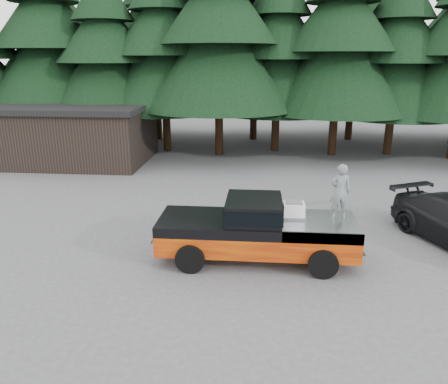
# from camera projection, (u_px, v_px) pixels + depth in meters

# --- Properties ---
(ground) EXTENTS (120.00, 120.00, 0.00)m
(ground) POSITION_uv_depth(u_px,v_px,m) (206.00, 255.00, 13.51)
(ground) COLOR #48484B
(ground) RESTS_ON ground
(pickup_truck) EXTENTS (6.00, 2.04, 1.33)m
(pickup_truck) POSITION_uv_depth(u_px,v_px,m) (256.00, 239.00, 13.04)
(pickup_truck) COLOR #CF5905
(pickup_truck) RESTS_ON ground
(truck_cab) EXTENTS (1.66, 1.90, 0.59)m
(truck_cab) POSITION_uv_depth(u_px,v_px,m) (254.00, 208.00, 12.76)
(truck_cab) COLOR black
(truck_cab) RESTS_ON pickup_truck
(air_compressor) EXTENTS (0.63, 0.52, 0.42)m
(air_compressor) POSITION_uv_depth(u_px,v_px,m) (294.00, 210.00, 12.85)
(air_compressor) COLOR silver
(air_compressor) RESTS_ON pickup_truck
(man_on_bed) EXTENTS (0.60, 0.40, 1.64)m
(man_on_bed) POSITION_uv_depth(u_px,v_px,m) (340.00, 192.00, 12.58)
(man_on_bed) COLOR slate
(man_on_bed) RESTS_ON pickup_truck
(utility_building) EXTENTS (8.40, 6.40, 3.30)m
(utility_building) POSITION_uv_depth(u_px,v_px,m) (77.00, 133.00, 25.17)
(utility_building) COLOR black
(utility_building) RESTS_ON ground
(treeline) EXTENTS (60.15, 16.05, 17.50)m
(treeline) POSITION_uv_depth(u_px,v_px,m) (245.00, 26.00, 27.53)
(treeline) COLOR black
(treeline) RESTS_ON ground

